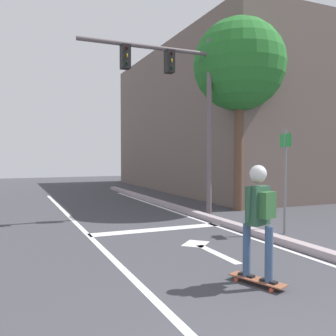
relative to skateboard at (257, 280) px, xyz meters
The scene contains 12 objects.
lane_line_center 3.29m from the skateboard, 117.40° to the left, with size 0.12×20.00×0.01m, color silver.
lane_line_curbside 3.38m from the skateboard, 59.75° to the left, with size 0.12×20.00×0.01m, color silver.
stop_bar 4.12m from the skateboard, 87.64° to the left, with size 3.36×0.40×0.01m, color silver.
lane_arrow_stem 1.66m from the skateboard, 78.28° to the left, with size 0.16×1.40×0.01m, color silver.
lane_arrow_head 2.50m from the skateboard, 82.24° to the left, with size 0.56×0.44×0.01m, color silver.
curb_strip 3.51m from the skateboard, 56.22° to the left, with size 0.24×24.00×0.14m, color #A49398.
skateboard is the anchor object (origin of this frame).
skater 1.01m from the skateboard, 70.39° to the right, with size 0.42×0.59×1.59m.
traffic_signal_mast 6.82m from the skateboard, 75.70° to the left, with size 4.02×0.34×5.28m.
street_sign_post 3.93m from the skateboard, 43.32° to the left, with size 0.13×0.44×2.40m.
roadside_tree 8.42m from the skateboard, 57.86° to the left, with size 2.97×2.97×6.22m.
building_block 16.42m from the skateboard, 53.39° to the left, with size 11.43×13.95×7.18m, color #6D5C54.
Camera 1 is at (-1.94, -1.11, 1.82)m, focal length 39.75 mm.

